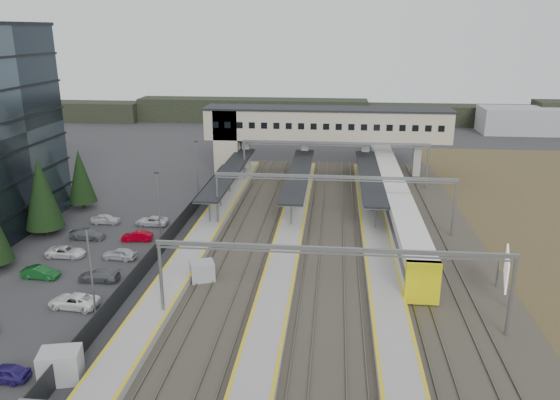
# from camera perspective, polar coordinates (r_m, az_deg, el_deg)

# --- Properties ---
(ground) EXTENTS (220.00, 220.00, 0.00)m
(ground) POSITION_cam_1_polar(r_m,az_deg,el_deg) (54.65, -7.49, -8.19)
(ground) COLOR #2B2B2D
(ground) RESTS_ON ground
(car_park) EXTENTS (10.47, 44.61, 1.29)m
(car_park) POSITION_cam_1_polar(r_m,az_deg,el_deg) (53.21, -23.61, -9.63)
(car_park) COLOR silver
(car_park) RESTS_ON ground
(lampposts) EXTENTS (0.50, 53.25, 8.07)m
(lampposts) POSITION_cam_1_polar(r_m,az_deg,el_deg) (56.38, -15.32, -3.08)
(lampposts) COLOR slate
(lampposts) RESTS_ON ground
(fence) EXTENTS (0.08, 90.00, 2.00)m
(fence) POSITION_cam_1_polar(r_m,az_deg,el_deg) (60.35, -12.49, -4.89)
(fence) COLOR #26282B
(fence) RESTS_ON ground
(relay_cabin_near) EXTENTS (3.15, 2.61, 2.29)m
(relay_cabin_near) POSITION_cam_1_polar(r_m,az_deg,el_deg) (42.45, -21.94, -15.75)
(relay_cabin_near) COLOR #959799
(relay_cabin_near) RESTS_ON ground
(relay_cabin_far) EXTENTS (2.76, 2.55, 2.05)m
(relay_cabin_far) POSITION_cam_1_polar(r_m,az_deg,el_deg) (53.81, -8.11, -7.44)
(relay_cabin_far) COLOR #959799
(relay_cabin_far) RESTS_ON ground
(rail_corridor) EXTENTS (34.00, 90.00, 0.92)m
(rail_corridor) POSITION_cam_1_polar(r_m,az_deg,el_deg) (57.79, 2.74, -6.26)
(rail_corridor) COLOR #332F28
(rail_corridor) RESTS_ON ground
(canopies) EXTENTS (23.10, 30.00, 3.28)m
(canopies) POSITION_cam_1_polar(r_m,az_deg,el_deg) (77.54, 1.98, 2.80)
(canopies) COLOR black
(canopies) RESTS_ON ground
(footbridge) EXTENTS (40.40, 6.40, 11.20)m
(footbridge) POSITION_cam_1_polar(r_m,az_deg,el_deg) (91.30, 3.11, 7.60)
(footbridge) COLOR #B5AF90
(footbridge) RESTS_ON ground
(gantries) EXTENTS (28.40, 62.28, 7.17)m
(gantries) POSITION_cam_1_polar(r_m,az_deg,el_deg) (53.79, 5.54, -1.64)
(gantries) COLOR slate
(gantries) RESTS_ON ground
(train) EXTENTS (3.07, 64.17, 3.87)m
(train) POSITION_cam_1_polar(r_m,az_deg,el_deg) (79.31, 11.43, 1.51)
(train) COLOR silver
(train) RESTS_ON ground
(billboard) EXTENTS (1.53, 5.23, 4.46)m
(billboard) POSITION_cam_1_polar(r_m,az_deg,el_deg) (53.11, 22.58, -6.75)
(billboard) COLOR slate
(billboard) RESTS_ON ground
(treeline_far) EXTENTS (170.00, 19.00, 7.00)m
(treeline_far) POSITION_cam_1_polar(r_m,az_deg,el_deg) (142.13, 10.69, 8.83)
(treeline_far) COLOR black
(treeline_far) RESTS_ON ground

